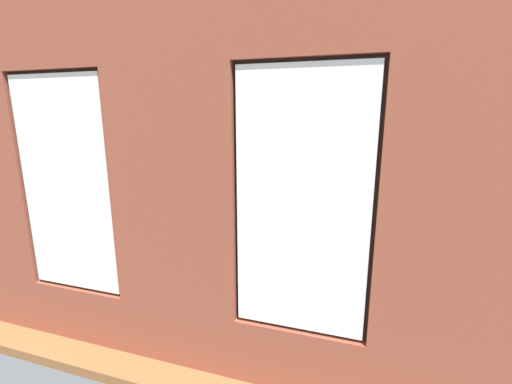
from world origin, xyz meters
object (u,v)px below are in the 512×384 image
table_plant_small (271,222)px  potted_plant_foreground_right (197,188)px  couch_left (412,265)px  papasan_chair (253,197)px  remote_silver (240,225)px  potted_plant_beside_window_right (50,227)px  potted_plant_by_left_couch (377,226)px  tv_flatscreen (148,181)px  coffee_table (267,229)px  remote_gray (258,223)px  remote_black (267,225)px  potted_plant_between_couches (331,266)px  couch_by_window (207,293)px  potted_plant_corner_far_left (456,311)px  cup_ceramic (292,223)px  potted_plant_corner_near_left (406,200)px  potted_plant_near_tv (143,204)px  media_console (150,213)px

table_plant_small → potted_plant_foreground_right: (2.36, -1.96, 0.01)m
couch_left → papasan_chair: 3.89m
remote_silver → potted_plant_beside_window_right: size_ratio=0.11×
couch_left → potted_plant_beside_window_right: size_ratio=1.27×
potted_plant_by_left_couch → tv_flatscreen: bearing=4.2°
coffee_table → remote_gray: 0.21m
couch_left → remote_silver: bearing=-104.8°
remote_black → potted_plant_by_left_couch: (-1.76, -0.70, -0.05)m
couch_left → table_plant_small: size_ratio=8.91×
coffee_table → potted_plant_between_couches: bearing=120.7°
couch_by_window → potted_plant_corner_far_left: (-2.37, 0.10, 0.29)m
remote_silver → papasan_chair: papasan_chair is taller
potted_plant_by_left_couch → cup_ceramic: bearing=22.7°
tv_flatscreen → potted_plant_corner_near_left: size_ratio=0.81×
couch_by_window → potted_plant_corner_near_left: potted_plant_corner_near_left is taller
table_plant_small → potted_plant_between_couches: 2.32m
cup_ceramic → potted_plant_near_tv: size_ratio=0.07×
potted_plant_corner_near_left → potted_plant_near_tv: potted_plant_near_tv is taller
remote_silver → potted_plant_by_left_couch: 2.35m
tv_flatscreen → remote_silver: bearing=166.9°
tv_flatscreen → potted_plant_by_left_couch: bearing=-175.8°
potted_plant_beside_window_right → potted_plant_near_tv: bearing=-92.8°
cup_ceramic → potted_plant_near_tv: potted_plant_near_tv is taller
papasan_chair → potted_plant_corner_near_left: 3.15m
couch_by_window → remote_gray: size_ratio=10.13×
potted_plant_near_tv → potted_plant_foreground_right: (0.25, -2.38, -0.24)m
media_console → potted_plant_corner_far_left: potted_plant_corner_far_left is taller
remote_black → tv_flatscreen: tv_flatscreen is taller
table_plant_small → potted_plant_near_tv: 2.17m
cup_ceramic → potted_plant_beside_window_right: size_ratio=0.06×
cup_ceramic → papasan_chair: 2.05m
couch_by_window → media_console: (2.49, -2.54, -0.03)m
potted_plant_by_left_couch → potted_plant_foreground_right: potted_plant_foreground_right is taller
papasan_chair → potted_plant_by_left_couch: size_ratio=1.89×
potted_plant_corner_near_left → potted_plant_by_left_couch: (0.55, 1.20, -0.22)m
couch_by_window → potted_plant_corner_far_left: 2.39m
media_console → potted_plant_beside_window_right: 2.75m
couch_by_window → couch_left: same height
tv_flatscreen → potted_plant_beside_window_right: size_ratio=0.65×
couch_by_window → tv_flatscreen: (2.49, -2.54, 0.63)m
remote_black → potted_plant_foreground_right: 2.91m
remote_silver → papasan_chair: 1.93m
potted_plant_by_left_couch → potted_plant_beside_window_right: size_ratio=0.38×
papasan_chair → potted_plant_between_couches: (-2.08, 3.89, 0.37)m
remote_silver → media_console: bearing=-51.7°
papasan_chair → potted_plant_near_tv: size_ratio=0.83×
coffee_table → potted_plant_foreground_right: (2.26, -1.84, 0.17)m
cup_ceramic → potted_plant_beside_window_right: bearing=43.9°
potted_plant_by_left_couch → potted_plant_beside_window_right: 4.89m
remote_silver → potted_plant_corner_near_left: 3.42m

